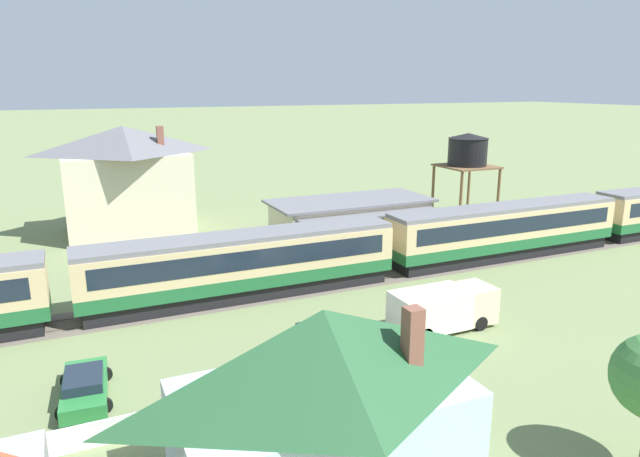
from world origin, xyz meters
name	(u,v)px	position (x,y,z in m)	size (l,w,h in m)	color
ground_plane	(467,258)	(0.00, 0.00, 0.00)	(600.00, 600.00, 0.00)	#707F51
passenger_train	(391,243)	(-7.38, -0.84, 2.28)	(82.58, 3.03, 4.10)	#1E6033
railway_track	(360,279)	(-9.78, -0.84, 0.01)	(132.80, 3.60, 0.04)	#665B51
station_building	(350,222)	(-6.40, 7.31, 1.93)	(13.37, 7.39, 3.80)	beige
station_house_grey_roof	(126,178)	(-22.68, 19.19, 4.89)	(11.28, 8.73, 9.50)	beige
water_tower	(468,152)	(8.68, 11.58, 6.55)	(5.02, 5.02, 8.38)	brown
cottage_dark_green_roof	(323,394)	(-20.60, -18.39, 3.20)	(10.33, 5.68, 6.16)	silver
parked_car_white	(325,337)	(-16.48, -9.57, 0.64)	(4.71, 2.14, 1.37)	white
parked_car_green	(85,387)	(-27.74, -9.68, 0.59)	(2.40, 4.56, 1.23)	#287A38
delivery_truck_cream	(443,308)	(-9.62, -9.99, 1.23)	(5.97, 2.20, 2.31)	beige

